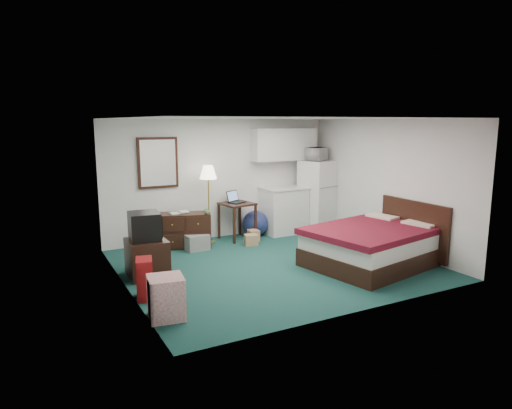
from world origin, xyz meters
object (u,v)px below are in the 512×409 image
desk (237,221)px  suitcase (145,279)px  tv_stand (147,258)px  bed (371,247)px  kitchen_counter (283,211)px  floor_lamp (209,205)px  dresser (185,230)px  fridge (317,196)px

desk → suitcase: bearing=-148.1°
tv_stand → bed: bearing=-18.8°
desk → kitchen_counter: bearing=-9.2°
floor_lamp → bed: floor_lamp is taller
desk → suitcase: (-2.55, -2.37, -0.10)m
bed → tv_stand: 3.77m
floor_lamp → dresser: bearing=-171.3°
desk → bed: 2.97m
dresser → tv_stand: dresser is taller
desk → tv_stand: (-2.28, -1.45, -0.09)m
desk → kitchen_counter: (1.15, 0.03, 0.11)m
tv_stand → suitcase: 0.97m
floor_lamp → suitcase: 3.09m
kitchen_counter → bed: kitchen_counter is taller
dresser → fridge: 3.14m
desk → suitcase: 3.49m
bed → tv_stand: size_ratio=3.16×
desk → fridge: bearing=-15.4°
floor_lamp → kitchen_counter: 1.81m
desk → bed: (1.28, -2.68, -0.06)m
dresser → kitchen_counter: 2.34m
kitchen_counter → floor_lamp: bearing=-179.6°
fridge → floor_lamp: bearing=162.7°
dresser → bed: (2.45, -2.60, -0.01)m
desk → fridge: 1.98m
desk → tv_stand: 2.70m
kitchen_counter → desk: bearing=-179.1°
fridge → kitchen_counter: bearing=152.7°
bed → floor_lamp: bearing=114.6°
dresser → bed: size_ratio=0.49×
tv_stand → floor_lamp: bearing=41.6°
dresser → suitcase: dresser is taller
kitchen_counter → tv_stand: size_ratio=1.53×
desk → bed: size_ratio=0.38×
dresser → desk: desk is taller
dresser → floor_lamp: floor_lamp is taller
floor_lamp → fridge: bearing=-3.2°
desk → kitchen_counter: 1.16m
floor_lamp → desk: bearing=0.3°
fridge → bed: (-0.65, -2.54, -0.47)m
fridge → tv_stand: bearing=-176.9°
desk → dresser: bearing=173.2°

